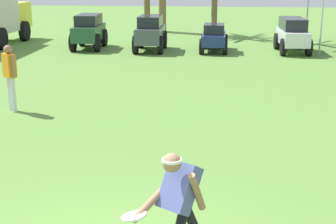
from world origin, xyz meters
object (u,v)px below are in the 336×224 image
object	(u,v)px
parked_car_slot_a	(89,31)
frisbee_thrower	(180,201)
frisbee_in_flight	(134,216)
teammate_near_sideline	(10,72)
parked_car_slot_d	(293,34)
parked_car_slot_c	(214,37)
parked_car_slot_b	(150,32)

from	to	relation	value
parked_car_slot_a	frisbee_thrower	bearing A→B (deg)	-72.49
frisbee_in_flight	teammate_near_sideline	world-z (taller)	teammate_near_sideline
teammate_near_sideline	parked_car_slot_a	bearing A→B (deg)	93.31
parked_car_slot_a	parked_car_slot_d	bearing A→B (deg)	-1.12
parked_car_slot_c	teammate_near_sideline	bearing A→B (deg)	-116.15
parked_car_slot_b	parked_car_slot_d	world-z (taller)	parked_car_slot_b
parked_car_slot_a	parked_car_slot_b	size ratio (longest dim) A/B	1.01
teammate_near_sideline	parked_car_slot_c	world-z (taller)	teammate_near_sideline
frisbee_in_flight	parked_car_slot_d	bearing A→B (deg)	76.74
parked_car_slot_a	parked_car_slot_b	xyz separation A→B (m)	(2.60, -0.34, 0.00)
parked_car_slot_b	frisbee_in_flight	bearing A→B (deg)	-83.13
frisbee_in_flight	parked_car_slot_b	bearing A→B (deg)	96.87
parked_car_slot_a	parked_car_slot_d	world-z (taller)	parked_car_slot_a
frisbee_in_flight	teammate_near_sideline	bearing A→B (deg)	121.55
frisbee_thrower	parked_car_slot_a	xyz separation A→B (m)	(-4.96, 15.72, -0.04)
parked_car_slot_a	parked_car_slot_c	xyz separation A→B (m)	(5.16, -0.26, -0.18)
frisbee_in_flight	teammate_near_sideline	distance (m)	7.54
parked_car_slot_a	frisbee_in_flight	bearing A→B (deg)	-74.35
frisbee_thrower	teammate_near_sideline	xyz separation A→B (m)	(-4.40, 6.08, 0.15)
frisbee_thrower	parked_car_slot_b	size ratio (longest dim) A/B	0.59
frisbee_thrower	parked_car_slot_b	distance (m)	15.55
parked_car_slot_c	frisbee_thrower	bearing A→B (deg)	-90.75
parked_car_slot_a	parked_car_slot_d	xyz separation A→B (m)	(8.24, -0.16, -0.02)
frisbee_thrower	teammate_near_sideline	size ratio (longest dim) A/B	0.89
parked_car_slot_c	parked_car_slot_b	bearing A→B (deg)	-178.15
frisbee_in_flight	parked_car_slot_a	world-z (taller)	parked_car_slot_a
parked_car_slot_d	parked_car_slot_b	bearing A→B (deg)	-178.16
teammate_near_sideline	parked_car_slot_b	world-z (taller)	teammate_near_sideline
parked_car_slot_b	parked_car_slot_d	xyz separation A→B (m)	(5.64, 0.18, -0.02)
frisbee_thrower	parked_car_slot_c	world-z (taller)	frisbee_thrower
teammate_near_sideline	parked_car_slot_c	xyz separation A→B (m)	(4.60, 9.37, -0.38)
parked_car_slot_c	parked_car_slot_d	size ratio (longest dim) A/B	0.91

